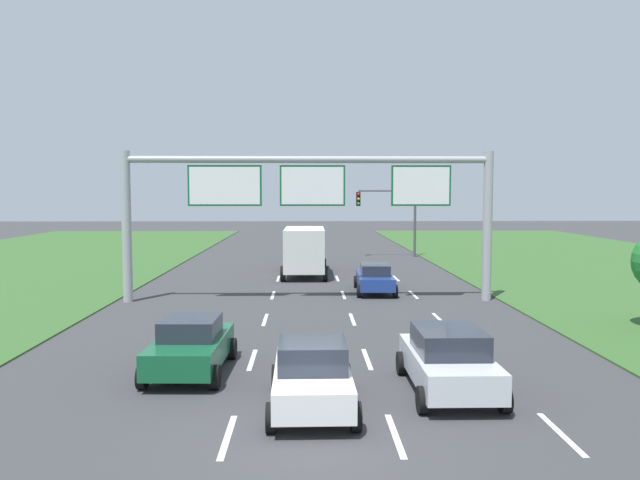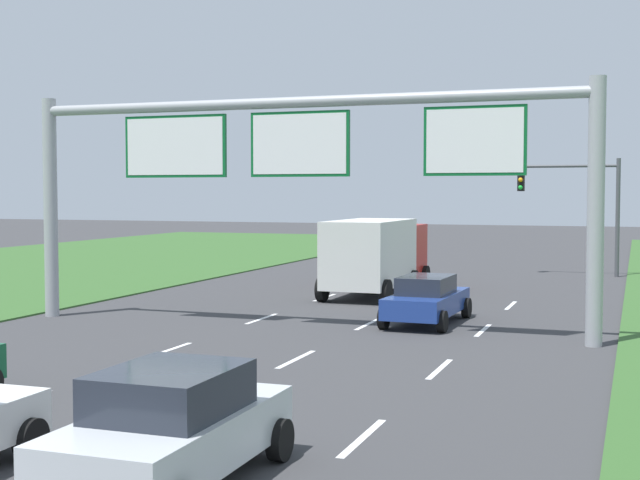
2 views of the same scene
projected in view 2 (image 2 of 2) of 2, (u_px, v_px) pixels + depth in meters
lane_dashes_inner_right at (72, 469)px, 12.94m from camera, size 0.14×44.40×0.01m
car_near_red at (427, 299)px, 27.18m from camera, size 2.10×4.38×1.47m
car_far_ahead at (172, 427)px, 12.12m from camera, size 2.13×4.22×1.64m
box_truck at (377, 253)px, 34.90m from camera, size 2.75×7.44×2.94m
sign_gantry at (296, 160)px, 25.72m from camera, size 17.24×0.44×7.00m
traffic_light_mast at (575, 195)px, 42.52m from camera, size 4.76×0.49×5.60m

